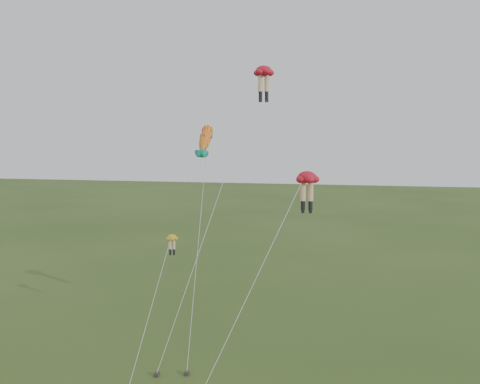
# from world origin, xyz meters

# --- Properties ---
(ground) EXTENTS (300.00, 300.00, 0.00)m
(ground) POSITION_xyz_m (0.00, 0.00, 0.00)
(ground) COLOR #2C4819
(ground) RESTS_ON ground
(legs_kite_red_high) EXTENTS (5.08, 13.76, 19.86)m
(legs_kite_red_high) POSITION_xyz_m (2.15, 11.16, 19.01)
(legs_kite_red_high) COLOR red
(legs_kite_red_high) RESTS_ON ground
(legs_kite_red_mid) EXTENTS (5.70, 9.15, 12.10)m
(legs_kite_red_mid) POSITION_xyz_m (6.39, 4.57, 11.36)
(legs_kite_red_mid) COLOR red
(legs_kite_red_mid) RESTS_ON ground
(legs_kite_yellow) EXTENTS (1.47, 9.74, 7.45)m
(legs_kite_yellow) POSITION_xyz_m (-3.12, 4.75, 6.69)
(legs_kite_yellow) COLOR gold
(legs_kite_yellow) RESTS_ON ground
(fish_kite) EXTENTS (1.83, 9.06, 15.44)m
(fish_kite) POSITION_xyz_m (-1.15, 6.88, 14.13)
(fish_kite) COLOR gold
(fish_kite) RESTS_ON ground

